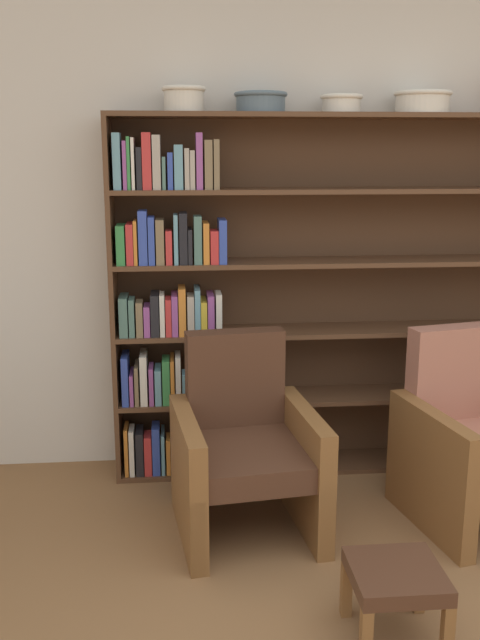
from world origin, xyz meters
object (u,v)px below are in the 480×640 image
at_px(bowl_brass, 422,101).
at_px(footstool, 396,582).
at_px(bowl_stoneware, 184,98).
at_px(armchair_leather, 245,449).
at_px(bowl_slate, 341,102).
at_px(armchair_cushioned, 475,441).
at_px(bookshelf, 290,300).
at_px(bowl_cream, 261,101).

xyz_separation_m(bowl_brass, footstool, (-0.52, -1.51, -1.78)).
xyz_separation_m(bowl_stoneware, armchair_leather, (0.25, -0.64, -1.64)).
height_order(bowl_slate, armchair_leather, bowl_slate).
bearing_deg(bowl_slate, armchair_cushioned, -48.24).
relative_size(bowl_stoneware, bowl_brass, 0.75).
height_order(bowl_stoneware, bowl_brass, bowl_stoneware).
xyz_separation_m(armchair_leather, footstool, (0.47, -0.87, -0.16)).
bearing_deg(bookshelf, bowl_stoneware, -178.35).
xyz_separation_m(bowl_stoneware, bowl_brass, (1.24, 0.00, -0.01)).
height_order(bowl_cream, bowl_brass, bowl_brass).
bearing_deg(bowl_stoneware, bowl_cream, 0.00).
bearing_deg(bowl_slate, footstool, -93.35).
bearing_deg(armchair_leather, bowl_slate, -138.31).
xyz_separation_m(bookshelf, armchair_cushioned, (0.82, -0.65, -0.58)).
height_order(bookshelf, armchair_cushioned, bookshelf).
bearing_deg(bowl_brass, armchair_leather, -147.18).
distance_m(bookshelf, armchair_cushioned, 1.20).
distance_m(bookshelf, bowl_brass, 1.24).
distance_m(bowl_cream, armchair_leather, 1.75).
bearing_deg(bowl_cream, bowl_brass, 0.00).
distance_m(bowl_slate, armchair_leather, 1.83).
relative_size(bowl_brass, footstool, 0.90).
height_order(armchair_leather, armchair_cushioned, same).
bearing_deg(armchair_cushioned, armchair_leather, -11.85).
bearing_deg(bowl_slate, armchair_leather, -131.32).
relative_size(bowl_cream, armchair_leather, 0.30).
height_order(bowl_slate, armchair_cushioned, bowl_slate).
distance_m(armchair_leather, armchair_cushioned, 1.13).
relative_size(bowl_stoneware, armchair_leather, 0.24).
bearing_deg(footstool, bowl_cream, 102.31).
height_order(bowl_cream, bowl_slate, bowl_cream).
bearing_deg(bookshelf, bowl_cream, -174.62).
bearing_deg(footstool, bookshelf, 95.92).
height_order(bowl_brass, footstool, bowl_brass).
xyz_separation_m(bookshelf, bowl_stoneware, (-0.56, -0.02, 1.05)).
relative_size(armchair_leather, footstool, 2.75).
xyz_separation_m(bowl_cream, armchair_cushioned, (0.99, -0.64, -1.62)).
bearing_deg(armchair_leather, bowl_cream, -109.53).
relative_size(bowl_slate, bowl_brass, 0.73).
distance_m(bowl_brass, armchair_cushioned, 1.75).
xyz_separation_m(bowl_cream, bowl_brass, (0.85, 0.00, 0.01)).
xyz_separation_m(bowl_stoneware, footstool, (0.72, -1.51, -1.79)).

